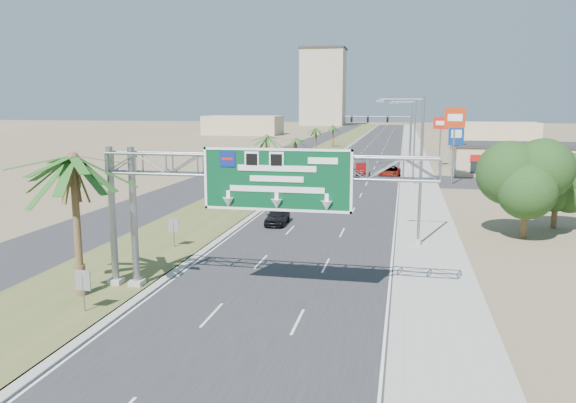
# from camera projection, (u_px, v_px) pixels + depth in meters

# --- Properties ---
(ground) EXTENTS (600.00, 600.00, 0.00)m
(ground) POSITION_uv_depth(u_px,v_px,m) (199.00, 397.00, 18.50)
(ground) COLOR #8C7A59
(ground) RESTS_ON ground
(road) EXTENTS (12.00, 300.00, 0.02)m
(road) POSITION_uv_depth(u_px,v_px,m) (375.00, 148.00, 124.63)
(road) COLOR #28282B
(road) RESTS_ON ground
(sidewalk_right) EXTENTS (4.00, 300.00, 0.10)m
(sidewalk_right) POSITION_uv_depth(u_px,v_px,m) (414.00, 149.00, 122.93)
(sidewalk_right) COLOR #9E9B93
(sidewalk_right) RESTS_ON ground
(median_grass) EXTENTS (7.00, 300.00, 0.12)m
(median_grass) POSITION_uv_depth(u_px,v_px,m) (330.00, 147.00, 126.63)
(median_grass) COLOR #455C28
(median_grass) RESTS_ON ground
(opposing_road) EXTENTS (8.00, 300.00, 0.02)m
(opposing_road) POSITION_uv_depth(u_px,v_px,m) (300.00, 147.00, 128.04)
(opposing_road) COLOR #28282B
(opposing_road) RESTS_ON ground
(sign_gantry) EXTENTS (16.75, 1.24, 7.50)m
(sign_gantry) POSITION_uv_depth(u_px,v_px,m) (247.00, 177.00, 27.26)
(sign_gantry) COLOR gray
(sign_gantry) RESTS_ON ground
(palm_near) EXTENTS (5.70, 5.70, 8.35)m
(palm_near) POSITION_uv_depth(u_px,v_px,m) (73.00, 159.00, 26.88)
(palm_near) COLOR brown
(palm_near) RESTS_ON ground
(palm_row_b) EXTENTS (3.99, 3.99, 5.95)m
(palm_row_b) POSITION_uv_depth(u_px,v_px,m) (224.00, 157.00, 50.44)
(palm_row_b) COLOR brown
(palm_row_b) RESTS_ON ground
(palm_row_c) EXTENTS (3.99, 3.99, 6.75)m
(palm_row_c) POSITION_uv_depth(u_px,v_px,m) (267.00, 138.00, 65.75)
(palm_row_c) COLOR brown
(palm_row_c) RESTS_ON ground
(palm_row_d) EXTENTS (3.99, 3.99, 5.45)m
(palm_row_d) POSITION_uv_depth(u_px,v_px,m) (296.00, 140.00, 83.33)
(palm_row_d) COLOR brown
(palm_row_d) RESTS_ON ground
(palm_row_e) EXTENTS (3.99, 3.99, 6.15)m
(palm_row_e) POSITION_uv_depth(u_px,v_px,m) (316.00, 130.00, 101.55)
(palm_row_e) COLOR brown
(palm_row_e) RESTS_ON ground
(palm_row_f) EXTENTS (3.99, 3.99, 5.75)m
(palm_row_f) POSITION_uv_depth(u_px,v_px,m) (333.00, 127.00, 125.74)
(palm_row_f) COLOR brown
(palm_row_f) RESTS_ON ground
(streetlight_near) EXTENTS (3.27, 0.44, 10.00)m
(streetlight_near) POSITION_uv_depth(u_px,v_px,m) (417.00, 178.00, 37.46)
(streetlight_near) COLOR gray
(streetlight_near) RESTS_ON ground
(streetlight_mid) EXTENTS (3.27, 0.44, 10.00)m
(streetlight_mid) POSITION_uv_depth(u_px,v_px,m) (412.00, 146.00, 66.41)
(streetlight_mid) COLOR gray
(streetlight_mid) RESTS_ON ground
(streetlight_far) EXTENTS (3.27, 0.44, 10.00)m
(streetlight_far) POSITION_uv_depth(u_px,v_px,m) (410.00, 132.00, 101.15)
(streetlight_far) COLOR gray
(streetlight_far) RESTS_ON ground
(signal_mast) EXTENTS (10.28, 0.71, 8.00)m
(signal_mast) POSITION_uv_depth(u_px,v_px,m) (397.00, 136.00, 86.08)
(signal_mast) COLOR gray
(signal_mast) RESTS_ON ground
(store_building) EXTENTS (18.00, 10.00, 4.00)m
(store_building) POSITION_uv_depth(u_px,v_px,m) (519.00, 160.00, 77.44)
(store_building) COLOR tan
(store_building) RESTS_ON ground
(oak_near) EXTENTS (4.50, 4.50, 6.80)m
(oak_near) POSITION_uv_depth(u_px,v_px,m) (527.00, 176.00, 39.81)
(oak_near) COLOR brown
(oak_near) RESTS_ON ground
(oak_far) EXTENTS (3.50, 3.50, 5.60)m
(oak_far) POSITION_uv_depth(u_px,v_px,m) (557.00, 180.00, 43.19)
(oak_far) COLOR brown
(oak_far) RESTS_ON ground
(median_signback_a) EXTENTS (0.75, 0.08, 2.08)m
(median_signback_a) POSITION_uv_depth(u_px,v_px,m) (83.00, 283.00, 25.60)
(median_signback_a) COLOR gray
(median_signback_a) RESTS_ON ground
(median_signback_b) EXTENTS (0.75, 0.08, 2.08)m
(median_signback_b) POSITION_uv_depth(u_px,v_px,m) (174.00, 227.00, 37.32)
(median_signback_b) COLOR gray
(median_signback_b) RESTS_ON ground
(tower_distant) EXTENTS (20.00, 16.00, 35.00)m
(tower_distant) POSITION_uv_depth(u_px,v_px,m) (323.00, 88.00, 263.15)
(tower_distant) COLOR tan
(tower_distant) RESTS_ON ground
(building_distant_left) EXTENTS (24.00, 14.00, 6.00)m
(building_distant_left) POSITION_uv_depth(u_px,v_px,m) (243.00, 125.00, 181.38)
(building_distant_left) COLOR tan
(building_distant_left) RESTS_ON ground
(building_distant_right) EXTENTS (20.00, 12.00, 5.00)m
(building_distant_right) POSITION_uv_depth(u_px,v_px,m) (497.00, 132.00, 147.15)
(building_distant_right) COLOR tan
(building_distant_right) RESTS_ON ground
(car_left_lane) EXTENTS (1.59, 3.90, 1.32)m
(car_left_lane) POSITION_uv_depth(u_px,v_px,m) (277.00, 216.00, 45.02)
(car_left_lane) COLOR black
(car_left_lane) RESTS_ON ground
(car_mid_lane) EXTENTS (2.10, 4.89, 1.57)m
(car_mid_lane) POSITION_uv_depth(u_px,v_px,m) (362.00, 169.00, 77.06)
(car_mid_lane) COLOR #660909
(car_mid_lane) RESTS_ON ground
(car_right_lane) EXTENTS (2.90, 5.61, 1.51)m
(car_right_lane) POSITION_uv_depth(u_px,v_px,m) (390.00, 172.00, 73.70)
(car_right_lane) COLOR gray
(car_right_lane) RESTS_ON ground
(car_far) EXTENTS (2.09, 4.65, 1.32)m
(car_far) POSITION_uv_depth(u_px,v_px,m) (348.00, 155.00, 100.71)
(car_far) COLOR black
(car_far) RESTS_ON ground
(pole_sign_red_near) EXTENTS (2.42, 0.64, 9.41)m
(pole_sign_red_near) POSITION_uv_depth(u_px,v_px,m) (455.00, 122.00, 66.71)
(pole_sign_red_near) COLOR gray
(pole_sign_red_near) RESTS_ON ground
(pole_sign_blue) EXTENTS (2.00, 0.85, 7.46)m
(pole_sign_blue) POSITION_uv_depth(u_px,v_px,m) (456.00, 136.00, 73.64)
(pole_sign_blue) COLOR gray
(pole_sign_blue) RESTS_ON ground
(pole_sign_red_far) EXTENTS (2.22, 0.72, 7.86)m
(pole_sign_red_far) POSITION_uv_depth(u_px,v_px,m) (441.00, 127.00, 85.69)
(pole_sign_red_far) COLOR gray
(pole_sign_red_far) RESTS_ON ground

